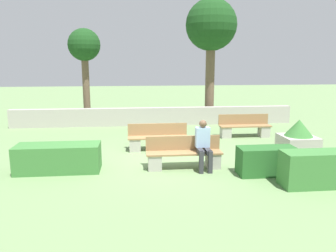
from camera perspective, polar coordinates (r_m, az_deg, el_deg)
ground_plane at (r=9.95m, az=-0.42°, el=-5.67°), size 60.00×60.00×0.00m
perimeter_wall at (r=14.99m, az=-2.34°, el=1.67°), size 12.78×0.30×0.81m
bench_front at (r=9.00m, az=2.79°, el=-5.22°), size 2.07×0.48×0.86m
bench_left_side at (r=10.78m, az=-1.76°, el=-2.47°), size 1.97×0.48×0.86m
bench_right_side at (r=13.01m, az=13.20°, el=-0.38°), size 1.99×0.49×0.86m
person_seated_man at (r=8.85m, az=6.19°, el=-2.91°), size 0.38×0.63×1.34m
hedge_block_near_left at (r=8.48m, az=24.84°, el=-6.78°), size 1.77×0.63×0.84m
hedge_block_near_right at (r=9.20m, az=-18.55°, el=-5.30°), size 2.18×0.80×0.73m
hedge_block_mid_left at (r=8.87m, az=16.79°, el=-5.84°), size 1.48×0.62×0.72m
planter_corner_left at (r=11.14m, az=21.71°, el=-1.97°), size 1.05×1.05×1.10m
tree_leftmost at (r=16.32m, az=-14.37°, el=12.90°), size 1.52×1.52×4.41m
tree_center_left at (r=16.11m, az=7.52°, el=16.61°), size 2.40×2.40×5.77m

